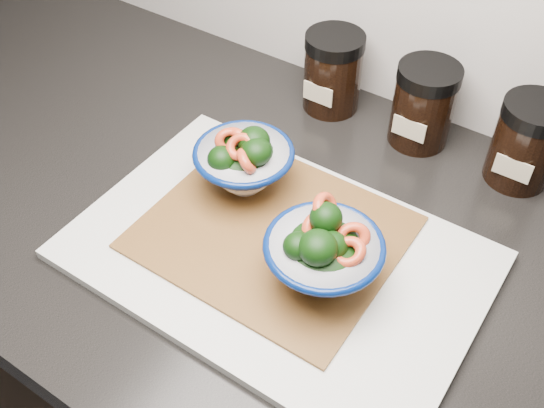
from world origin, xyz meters
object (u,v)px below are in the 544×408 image
Objects in this scene: cutting_board at (277,255)px; spice_jar_a at (333,72)px; bowl_right at (323,254)px; spice_jar_c at (526,142)px; spice_jar_b at (423,105)px; bowl_left at (244,161)px.

spice_jar_a reaches higher than cutting_board.
spice_jar_c is (0.12, 0.29, 0.00)m from bowl_right.
spice_jar_c is (0.14, 0.00, 0.00)m from spice_jar_b.
bowl_right reaches higher than cutting_board.
cutting_board is 0.08m from bowl_right.
spice_jar_b is at bearing 0.00° from spice_jar_a.
bowl_right and spice_jar_a have the same top height.
bowl_left is 1.07× the size of spice_jar_b.
spice_jar_b is at bearing 94.08° from bowl_right.
spice_jar_a is 0.27m from spice_jar_c.
spice_jar_b is at bearing 180.00° from spice_jar_c.
bowl_left is (-0.09, 0.06, 0.05)m from cutting_board.
bowl_right is 1.11× the size of spice_jar_c.
bowl_left is at bearing -140.71° from spice_jar_c.
spice_jar_a is at bearing 118.39° from bowl_right.
bowl_right is at bearing -25.23° from bowl_left.
spice_jar_b is (0.13, 0.22, 0.00)m from bowl_left.
bowl_right is (0.15, -0.07, 0.00)m from bowl_left.
spice_jar_a is (-0.16, 0.29, 0.00)m from bowl_right.
bowl_left is 0.22m from spice_jar_a.
spice_jar_a is at bearing 180.00° from spice_jar_c.
cutting_board is at bearing -71.50° from spice_jar_a.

